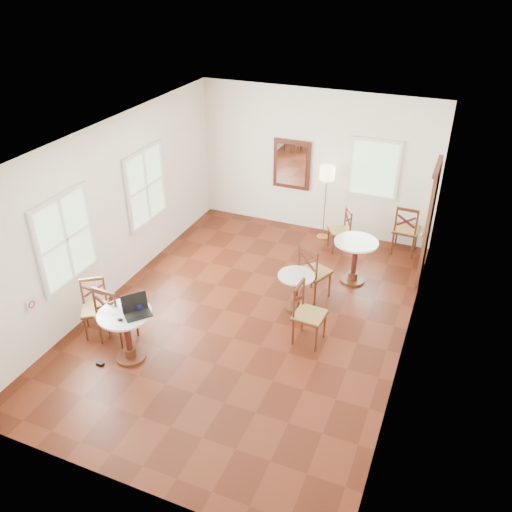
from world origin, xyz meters
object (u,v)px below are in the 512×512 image
at_px(chair_mid_a, 313,272).
at_px(navy_mug, 140,308).
at_px(cafe_table_near, 127,331).
at_px(cafe_table_mid, 296,288).
at_px(water_glass, 119,314).
at_px(chair_near_a, 115,313).
at_px(chair_near_b, 95,308).
at_px(mouse, 120,320).
at_px(chair_mid_b, 308,314).
at_px(chair_back_b, 340,230).
at_px(power_adapter, 100,364).
at_px(chair_back_a, 406,230).
at_px(floor_lamp, 327,178).
at_px(laptop, 136,309).
at_px(cafe_table_back, 355,257).

height_order(chair_mid_a, navy_mug, chair_mid_a).
distance_m(cafe_table_near, navy_mug, 0.42).
relative_size(cafe_table_mid, water_glass, 5.85).
xyz_separation_m(chair_near_a, chair_near_b, (-0.44, 0.07, -0.07)).
bearing_deg(mouse, chair_mid_b, 12.05).
distance_m(chair_mid_b, water_glass, 2.80).
xyz_separation_m(chair_mid_b, chair_back_b, (-0.28, 3.02, -0.06)).
bearing_deg(chair_near_b, power_adapter, -87.64).
relative_size(chair_mid_a, water_glass, 9.40).
bearing_deg(mouse, chair_back_a, 34.15).
distance_m(floor_lamp, laptop, 4.94).
distance_m(cafe_table_back, chair_mid_a, 0.96).
height_order(cafe_table_back, navy_mug, navy_mug).
distance_m(chair_near_a, chair_near_b, 0.45).
height_order(cafe_table_mid, laptop, laptop).
bearing_deg(chair_mid_a, mouse, 76.58).
relative_size(laptop, navy_mug, 4.23).
relative_size(chair_back_b, laptop, 1.82).
xyz_separation_m(cafe_table_back, water_glass, (-2.58, -3.47, 0.37)).
distance_m(chair_mid_a, floor_lamp, 2.41).
distance_m(chair_near_b, power_adapter, 0.94).
height_order(chair_near_b, mouse, chair_near_b).
xyz_separation_m(chair_mid_a, water_glass, (-2.04, -2.67, 0.36)).
relative_size(cafe_table_back, chair_mid_b, 0.83).
xyz_separation_m(navy_mug, water_glass, (-0.19, -0.24, 0.01)).
distance_m(cafe_table_back, water_glass, 4.34).
height_order(cafe_table_mid, water_glass, water_glass).
xyz_separation_m(cafe_table_mid, chair_near_a, (-2.26, -1.89, 0.12)).
height_order(chair_near_a, chair_mid_a, chair_mid_a).
distance_m(cafe_table_mid, chair_mid_b, 0.88).
bearing_deg(floor_lamp, chair_near_b, -118.60).
xyz_separation_m(chair_near_a, chair_back_b, (2.43, 4.16, -0.09)).
bearing_deg(chair_mid_a, navy_mug, 75.16).
distance_m(chair_near_b, floor_lamp, 5.14).
xyz_separation_m(chair_mid_b, navy_mug, (-2.13, -1.27, 0.37)).
height_order(laptop, power_adapter, laptop).
bearing_deg(cafe_table_near, power_adapter, -136.95).
xyz_separation_m(chair_mid_b, chair_back_a, (0.95, 3.37, 0.02)).
bearing_deg(chair_near_a, chair_near_b, -7.17).
relative_size(cafe_table_back, water_glass, 7.42).
distance_m(chair_near_b, mouse, 1.10).
bearing_deg(chair_near_b, navy_mug, -46.99).
xyz_separation_m(cafe_table_near, chair_near_b, (-0.84, 0.35, -0.06)).
height_order(chair_near_a, water_glass, chair_near_a).
xyz_separation_m(water_glass, power_adapter, (-0.31, -0.21, -0.86)).
relative_size(chair_mid_b, water_glass, 8.98).
distance_m(chair_back_b, floor_lamp, 1.08).
bearing_deg(power_adapter, chair_back_a, 54.83).
bearing_deg(cafe_table_back, navy_mug, -126.53).
distance_m(chair_mid_a, water_glass, 3.39).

